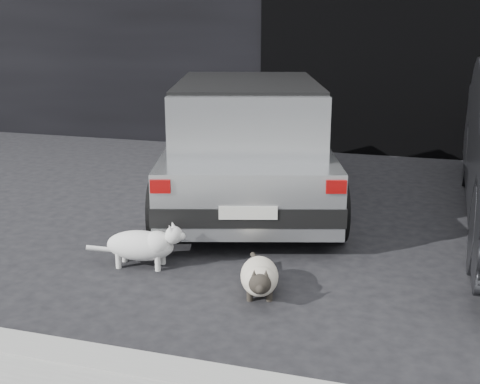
# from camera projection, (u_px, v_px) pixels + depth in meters

# --- Properties ---
(ground) EXTENTS (80.00, 80.00, 0.00)m
(ground) POSITION_uv_depth(u_px,v_px,m) (257.00, 233.00, 5.85)
(ground) COLOR black
(ground) RESTS_ON ground
(garage_opening) EXTENTS (4.00, 0.10, 2.60)m
(garage_opening) POSITION_uv_depth(u_px,v_px,m) (392.00, 69.00, 8.90)
(garage_opening) COLOR black
(garage_opening) RESTS_ON ground
(silver_hatchback) EXTENTS (2.65, 4.06, 1.38)m
(silver_hatchback) POSITION_uv_depth(u_px,v_px,m) (247.00, 137.00, 6.67)
(silver_hatchback) COLOR #A7AAAC
(silver_hatchback) RESTS_ON ground
(cat_siamese) EXTENTS (0.43, 0.83, 0.30)m
(cat_siamese) POSITION_uv_depth(u_px,v_px,m) (260.00, 277.00, 4.52)
(cat_siamese) COLOR beige
(cat_siamese) RESTS_ON ground
(cat_white) EXTENTS (0.86, 0.35, 0.40)m
(cat_white) POSITION_uv_depth(u_px,v_px,m) (145.00, 245.00, 5.02)
(cat_white) COLOR silver
(cat_white) RESTS_ON ground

